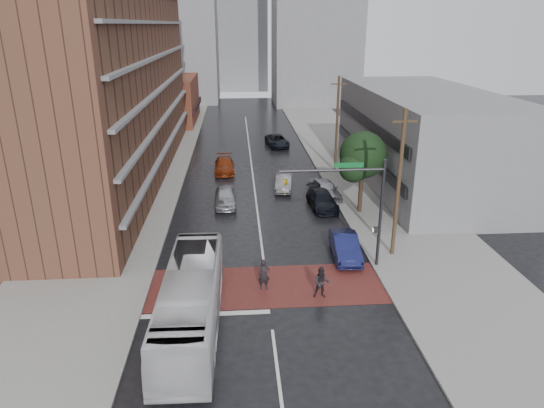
{
  "coord_description": "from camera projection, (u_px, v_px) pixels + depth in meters",
  "views": [
    {
      "loc": [
        -1.58,
        -25.13,
        14.84
      ],
      "look_at": [
        0.67,
        5.28,
        3.5
      ],
      "focal_mm": 32.0,
      "sensor_mm": 36.0,
      "label": 1
    }
  ],
  "objects": [
    {
      "name": "sidewalk_west",
      "position": [
        144.0,
        173.0,
        51.31
      ],
      "size": [
        9.0,
        90.0,
        0.15
      ],
      "primitive_type": "cube",
      "color": "gray",
      "rests_on": "ground"
    },
    {
      "name": "building_east",
      "position": [
        423.0,
        138.0,
        47.04
      ],
      "size": [
        11.0,
        26.0,
        9.0
      ],
      "primitive_type": "cube",
      "color": "gray",
      "rests_on": "ground"
    },
    {
      "name": "pedestrian_a",
      "position": [
        264.0,
        275.0,
        28.59
      ],
      "size": [
        0.75,
        0.54,
        1.91
      ],
      "primitive_type": "imported",
      "rotation": [
        0.0,
        0.0,
        0.13
      ],
      "color": "black",
      "rests_on": "ground"
    },
    {
      "name": "distant_tower_east",
      "position": [
        317.0,
        6.0,
        90.76
      ],
      "size": [
        16.0,
        14.0,
        36.0
      ],
      "primitive_type": "cube",
      "color": "gray",
      "rests_on": "ground"
    },
    {
      "name": "utility_pole_far",
      "position": [
        337.0,
        124.0,
        50.02
      ],
      "size": [
        1.6,
        0.26,
        10.0
      ],
      "color": "#473321",
      "rests_on": "ground"
    },
    {
      "name": "apartment_block",
      "position": [
        101.0,
        34.0,
        45.35
      ],
      "size": [
        10.0,
        44.0,
        28.0
      ],
      "primitive_type": "cube",
      "color": "brown",
      "rests_on": "ground"
    },
    {
      "name": "ground",
      "position": [
        267.0,
        290.0,
        28.77
      ],
      "size": [
        160.0,
        160.0,
        0.0
      ],
      "primitive_type": "plane",
      "color": "black",
      "rests_on": "ground"
    },
    {
      "name": "car_travel_c",
      "position": [
        224.0,
        165.0,
        51.53
      ],
      "size": [
        2.2,
        5.17,
        1.49
      ],
      "primitive_type": "imported",
      "rotation": [
        0.0,
        0.0,
        0.02
      ],
      "color": "maroon",
      "rests_on": "ground"
    },
    {
      "name": "car_parked_mid",
      "position": [
        322.0,
        200.0,
        41.46
      ],
      "size": [
        2.41,
        5.18,
        1.46
      ],
      "primitive_type": "imported",
      "rotation": [
        0.0,
        0.0,
        0.07
      ],
      "color": "black",
      "rests_on": "ground"
    },
    {
      "name": "transit_bus",
      "position": [
        191.0,
        301.0,
        24.67
      ],
      "size": [
        2.97,
        11.68,
        3.24
      ],
      "primitive_type": "imported",
      "rotation": [
        0.0,
        0.0,
        -0.02
      ],
      "color": "silver",
      "rests_on": "ground"
    },
    {
      "name": "street_tree",
      "position": [
        363.0,
        158.0,
        38.96
      ],
      "size": [
        4.2,
        4.1,
        6.9
      ],
      "color": "#332319",
      "rests_on": "ground"
    },
    {
      "name": "suv_travel",
      "position": [
        277.0,
        141.0,
        62.42
      ],
      "size": [
        3.14,
        5.56,
        1.46
      ],
      "primitive_type": "imported",
      "rotation": [
        0.0,
        0.0,
        0.14
      ],
      "color": "black",
      "rests_on": "ground"
    },
    {
      "name": "utility_pole_near",
      "position": [
        399.0,
        184.0,
        31.33
      ],
      "size": [
        1.6,
        0.26,
        10.0
      ],
      "color": "#473321",
      "rests_on": "ground"
    },
    {
      "name": "pedestrian_b",
      "position": [
        322.0,
        283.0,
        27.73
      ],
      "size": [
        0.99,
        0.8,
        1.89
      ],
      "primitive_type": "imported",
      "rotation": [
        0.0,
        0.0,
        -0.1
      ],
      "color": "black",
      "rests_on": "ground"
    },
    {
      "name": "car_travel_b",
      "position": [
        284.0,
        183.0,
        45.96
      ],
      "size": [
        2.03,
        4.45,
        1.41
      ],
      "primitive_type": "imported",
      "rotation": [
        0.0,
        0.0,
        -0.13
      ],
      "color": "#9A9CA1",
      "rests_on": "ground"
    },
    {
      "name": "car_parked_near",
      "position": [
        345.0,
        246.0,
        32.62
      ],
      "size": [
        1.88,
        4.83,
        1.57
      ],
      "primitive_type": "imported",
      "rotation": [
        0.0,
        0.0,
        -0.05
      ],
      "color": "#151A4C",
      "rests_on": "ground"
    },
    {
      "name": "crosswalk",
      "position": [
        267.0,
        286.0,
        29.23
      ],
      "size": [
        14.0,
        5.0,
        0.02
      ],
      "primitive_type": "cube",
      "color": "maroon",
      "rests_on": "ground"
    },
    {
      "name": "signal_mast",
      "position": [
        359.0,
        199.0,
        29.86
      ],
      "size": [
        6.5,
        0.3,
        7.2
      ],
      "color": "#2D2D33",
      "rests_on": "ground"
    },
    {
      "name": "storefront_west",
      "position": [
        170.0,
        100.0,
        77.19
      ],
      "size": [
        8.0,
        16.0,
        7.0
      ],
      "primitive_type": "cube",
      "color": "brown",
      "rests_on": "ground"
    },
    {
      "name": "distant_tower_center",
      "position": [
        241.0,
        37.0,
        113.38
      ],
      "size": [
        12.0,
        10.0,
        24.0
      ],
      "primitive_type": "cube",
      "color": "gray",
      "rests_on": "ground"
    },
    {
      "name": "car_parked_far",
      "position": [
        325.0,
        189.0,
        43.88
      ],
      "size": [
        2.8,
        5.09,
        1.64
      ],
      "primitive_type": "imported",
      "rotation": [
        0.0,
        0.0,
        0.19
      ],
      "color": "#A7A9AF",
      "rests_on": "ground"
    },
    {
      "name": "distant_tower_west",
      "position": [
        170.0,
        18.0,
        95.13
      ],
      "size": [
        18.0,
        16.0,
        32.0
      ],
      "primitive_type": "cube",
      "color": "gray",
      "rests_on": "ground"
    },
    {
      "name": "car_travel_a",
      "position": [
        225.0,
        197.0,
        41.99
      ],
      "size": [
        1.96,
        4.68,
        1.58
      ],
      "primitive_type": "imported",
      "rotation": [
        0.0,
        0.0,
        0.02
      ],
      "color": "#ACADB4",
      "rests_on": "ground"
    },
    {
      "name": "sidewalk_east",
      "position": [
        357.0,
        168.0,
        52.91
      ],
      "size": [
        9.0,
        90.0,
        0.15
      ],
      "primitive_type": "cube",
      "color": "gray",
      "rests_on": "ground"
    }
  ]
}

